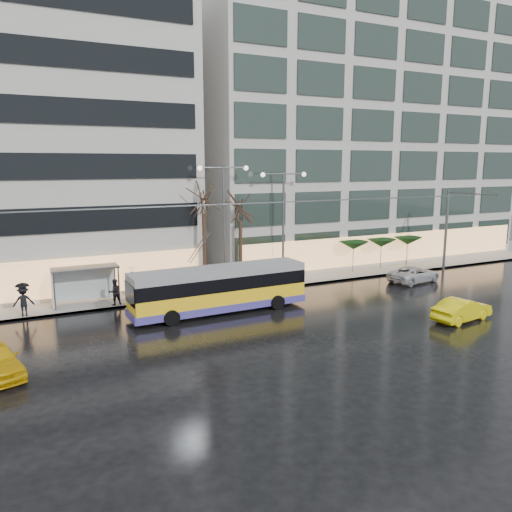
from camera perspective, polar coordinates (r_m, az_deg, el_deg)
ground at (r=27.63m, az=1.18°, el=-9.20°), size 140.00×140.00×0.00m
sidewalk at (r=40.72m, az=-5.30°, el=-2.66°), size 80.00×10.00×0.15m
kerb at (r=36.26m, az=-2.53°, el=-4.27°), size 80.00×0.10×0.15m
building_right at (r=52.36m, az=10.60°, el=13.98°), size 32.00×14.00×25.00m
trolleybus at (r=31.68m, az=-4.19°, el=-3.95°), size 11.43×4.54×5.26m
catenary at (r=34.03m, az=-3.39°, el=1.93°), size 42.24×5.12×7.00m
bus_shelter at (r=34.80m, az=-19.57°, el=-2.31°), size 4.20×1.60×2.51m
street_lamp_near at (r=36.83m, az=-3.69°, el=5.30°), size 3.96×0.36×9.03m
street_lamp_far at (r=39.01m, az=3.15°, el=5.19°), size 3.96×0.36×8.53m
tree_a at (r=36.39m, az=-6.03°, el=6.93°), size 3.20×3.20×8.40m
tree_b at (r=37.75m, az=-1.81°, el=6.06°), size 3.20×3.20×7.70m
parasol_a at (r=43.39m, az=11.09°, el=1.20°), size 2.50×2.50×2.65m
parasol_b at (r=45.25m, az=14.13°, el=1.45°), size 2.50×2.50×2.65m
parasol_c at (r=47.22m, az=16.93°, el=1.68°), size 2.50×2.50×2.65m
taxi_b at (r=32.58m, az=22.48°, el=-5.68°), size 4.30×2.00×1.36m
sedan_silver at (r=41.78m, az=17.65°, el=-1.99°), size 4.87×2.78×1.28m
pedestrian_a at (r=35.75m, az=-13.98°, el=-2.32°), size 1.23×1.24×2.19m
pedestrian_b at (r=34.11m, az=-15.86°, el=-3.98°), size 0.92×0.76×1.74m
pedestrian_c at (r=33.53m, az=-25.06°, el=-4.38°), size 1.22×0.83×2.11m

